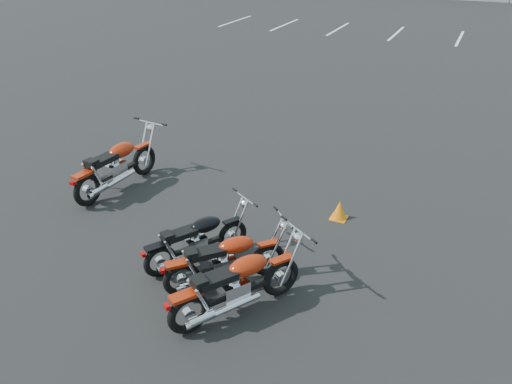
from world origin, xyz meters
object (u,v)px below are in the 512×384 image
at_px(motorcycle_front_red, 116,166).
at_px(motorcycle_rear_red, 225,261).
at_px(motorcycle_second_black, 197,240).
at_px(motorcycle_third_red, 237,285).

distance_m(motorcycle_front_red, motorcycle_rear_red, 3.86).
relative_size(motorcycle_front_red, motorcycle_second_black, 1.30).
bearing_deg(motorcycle_front_red, motorcycle_rear_red, -28.13).
distance_m(motorcycle_front_red, motorcycle_third_red, 4.45).
xyz_separation_m(motorcycle_second_black, motorcycle_rear_red, (0.67, -0.32, 0.02)).
relative_size(motorcycle_front_red, motorcycle_third_red, 1.17).
bearing_deg(motorcycle_rear_red, motorcycle_third_red, -48.39).
height_order(motorcycle_front_red, motorcycle_second_black, motorcycle_front_red).
bearing_deg(motorcycle_front_red, motorcycle_third_red, -30.93).
relative_size(motorcycle_second_black, motorcycle_rear_red, 1.06).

